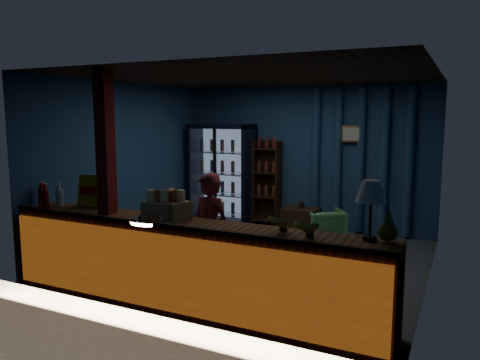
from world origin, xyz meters
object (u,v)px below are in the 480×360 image
(shopkeeper, at_px, (209,234))
(table_lamp, at_px, (371,194))
(green_chair, at_px, (325,225))
(pastry_tray, at_px, (152,219))

(shopkeeper, height_order, table_lamp, table_lamp)
(green_chair, bearing_deg, table_lamp, 79.72)
(green_chair, relative_size, pastry_tray, 1.23)
(shopkeeper, distance_m, green_chair, 2.91)
(shopkeeper, bearing_deg, pastry_tray, -108.78)
(shopkeeper, height_order, green_chair, shopkeeper)
(shopkeeper, bearing_deg, green_chair, 92.10)
(pastry_tray, height_order, table_lamp, table_lamp)
(green_chair, xyz_separation_m, pastry_tray, (-0.96, -3.39, 0.71))
(table_lamp, bearing_deg, green_chair, 112.21)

